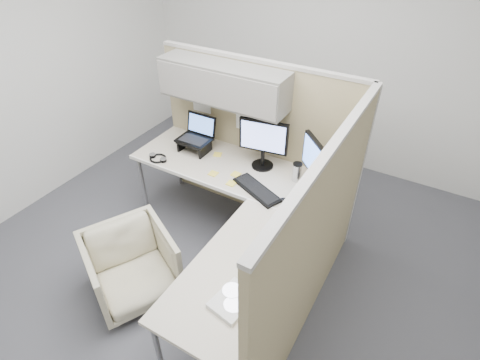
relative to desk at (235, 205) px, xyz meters
The scene contains 20 objects.
ground 0.71m from the desk, 134.71° to the right, with size 4.50×4.50×0.00m, color #424248.
partition_back 0.88m from the desk, 115.90° to the left, with size 2.00×0.36×1.63m.
partition_right 0.81m from the desk, 13.96° to the right, with size 0.07×2.03×1.63m.
desk is the anchor object (origin of this frame).
office_chair 0.97m from the desk, 129.06° to the right, with size 0.65×0.61×0.66m, color beige.
monitor_left 0.64m from the desk, 93.75° to the left, with size 0.44×0.20×0.47m.
monitor_right 0.73m from the desk, 41.57° to the left, with size 0.33×0.34×0.47m.
laptop_station 0.89m from the desk, 146.19° to the left, with size 0.32×0.27×0.33m.
keyboard 0.23m from the desk, 64.60° to the left, with size 0.47×0.16×0.02m, color black.
mouse 0.41m from the desk, 27.09° to the left, with size 0.10×0.06×0.03m, color black.
travel_mug 0.61m from the desk, 57.87° to the left, with size 0.08×0.08×0.17m.
soda_can_green 0.58m from the desk, 19.93° to the left, with size 0.07×0.07×0.12m, color silver.
soda_can_silver 0.62m from the desk, 37.67° to the left, with size 0.07×0.07×0.12m, color black.
sticky_note_c 0.71m from the desk, 134.43° to the left, with size 0.08×0.08×0.01m, color yellow.
sticky_note_d 0.36m from the desk, 119.55° to the left, with size 0.08×0.08×0.01m, color yellow.
sticky_note_a 0.42m from the desk, 148.25° to the left, with size 0.08×0.08×0.01m, color yellow.
sticky_note_b 0.23m from the desk, 128.73° to the left, with size 0.08×0.08×0.01m, color yellow.
headphones 0.96m from the desk, behind, with size 0.20×0.17×0.03m.
paper_stack 0.97m from the desk, 59.85° to the right, with size 0.25×0.30×0.03m.
desk_clock 0.56m from the desk, 37.04° to the right, with size 0.06×0.10×0.09m.
Camera 1 is at (1.34, -1.88, 2.68)m, focal length 28.00 mm.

